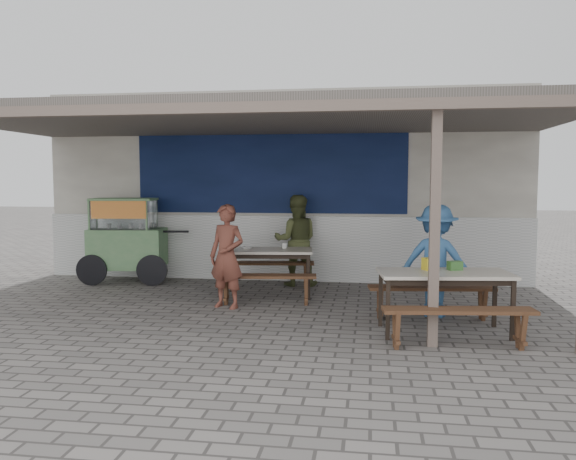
% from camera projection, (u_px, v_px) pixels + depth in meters
% --- Properties ---
extents(ground, '(60.00, 60.00, 0.00)m').
position_uv_depth(ground, '(245.00, 319.00, 7.51)').
color(ground, slate).
rests_on(ground, ground).
extents(back_wall, '(9.00, 1.28, 3.50)m').
position_uv_depth(back_wall, '(285.00, 187.00, 10.88)').
color(back_wall, silver).
rests_on(back_wall, ground).
extents(warung_roof, '(9.00, 4.21, 2.81)m').
position_uv_depth(warung_roof, '(258.00, 121.00, 8.15)').
color(warung_roof, '#5A534D').
rests_on(warung_roof, ground).
extents(table_left, '(1.47, 0.89, 0.75)m').
position_uv_depth(table_left, '(268.00, 254.00, 8.97)').
color(table_left, beige).
rests_on(table_left, ground).
extents(bench_left_street, '(1.52, 0.46, 0.45)m').
position_uv_depth(bench_left_street, '(266.00, 282.00, 8.34)').
color(bench_left_street, brown).
rests_on(bench_left_street, ground).
extents(bench_left_wall, '(1.52, 0.46, 0.45)m').
position_uv_depth(bench_left_wall, '(271.00, 268.00, 9.66)').
color(bench_left_wall, brown).
rests_on(bench_left_wall, ground).
extents(table_right, '(1.63, 0.92, 0.75)m').
position_uv_depth(table_right, '(444.00, 278.00, 6.75)').
color(table_right, beige).
rests_on(table_right, ground).
extents(bench_right_street, '(1.68, 0.48, 0.45)m').
position_uv_depth(bench_right_street, '(458.00, 318.00, 6.13)').
color(bench_right_street, brown).
rests_on(bench_right_street, ground).
extents(bench_right_wall, '(1.68, 0.48, 0.45)m').
position_uv_depth(bench_right_wall, '(431.00, 294.00, 7.42)').
color(bench_right_wall, brown).
rests_on(bench_right_wall, ground).
extents(vendor_cart, '(1.88, 0.91, 1.53)m').
position_uv_depth(vendor_cart, '(126.00, 237.00, 10.18)').
color(vendor_cart, '#6F9664').
rests_on(vendor_cart, ground).
extents(patron_street_side, '(0.63, 0.51, 1.51)m').
position_uv_depth(patron_street_side, '(227.00, 256.00, 8.11)').
color(patron_street_side, brown).
rests_on(patron_street_side, ground).
extents(patron_wall_side, '(0.86, 0.71, 1.60)m').
position_uv_depth(patron_wall_side, '(296.00, 240.00, 9.86)').
color(patron_wall_side, '#4C532C').
rests_on(patron_wall_side, ground).
extents(patron_right_table, '(1.10, 0.81, 1.52)m').
position_uv_depth(patron_right_table, '(436.00, 261.00, 7.61)').
color(patron_right_table, '#346197').
rests_on(patron_right_table, ground).
extents(tissue_box, '(0.19, 0.19, 0.15)m').
position_uv_depth(tissue_box, '(429.00, 264.00, 6.89)').
color(tissue_box, gold).
rests_on(tissue_box, table_right).
extents(donation_box, '(0.19, 0.16, 0.11)m').
position_uv_depth(donation_box, '(455.00, 266.00, 6.87)').
color(donation_box, '#3A6E30').
rests_on(donation_box, table_right).
extents(condiment_jar, '(0.07, 0.07, 0.08)m').
position_uv_depth(condiment_jar, '(284.00, 246.00, 9.10)').
color(condiment_jar, silver).
rests_on(condiment_jar, table_left).
extents(condiment_bowl, '(0.21, 0.21, 0.04)m').
position_uv_depth(condiment_bowl, '(247.00, 248.00, 9.01)').
color(condiment_bowl, white).
rests_on(condiment_bowl, table_left).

